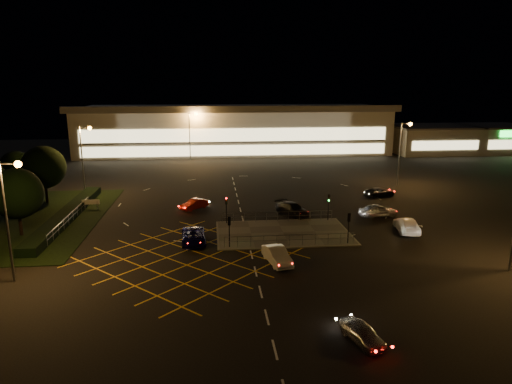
{
  "coord_description": "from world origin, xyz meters",
  "views": [
    {
      "loc": [
        -5.62,
        -48.66,
        15.85
      ],
      "look_at": [
        0.16,
        9.28,
        2.0
      ],
      "focal_mm": 32.0,
      "sensor_mm": 36.0,
      "label": 1
    }
  ],
  "objects": [
    {
      "name": "car_far_dkgrey",
      "position": [
        4.3,
        5.0,
        0.75
      ],
      "size": [
        4.44,
        5.52,
        1.5
      ],
      "primitive_type": "imported",
      "rotation": [
        0.0,
        0.0,
        0.53
      ],
      "color": "black",
      "rests_on": "ground"
    },
    {
      "name": "car_circ_red",
      "position": [
        -7.93,
        8.93,
        0.65
      ],
      "size": [
        3.8,
        3.72,
        1.3
      ],
      "primitive_type": "imported",
      "rotation": [
        0.0,
        0.0,
        5.48
      ],
      "color": "maroon",
      "rests_on": "ground"
    },
    {
      "name": "signal_nw",
      "position": [
        -4.0,
        1.99,
        2.37
      ],
      "size": [
        0.28,
        0.3,
        3.15
      ],
      "color": "black",
      "rests_on": "pedestrian_island"
    },
    {
      "name": "streetlight_far_left",
      "position": [
        -9.56,
        48.0,
        6.56
      ],
      "size": [
        1.78,
        0.56,
        10.03
      ],
      "color": "slate",
      "rests_on": "ground"
    },
    {
      "name": "streetlight_nw",
      "position": [
        -23.56,
        18.0,
        6.56
      ],
      "size": [
        1.78,
        0.56,
        10.03
      ],
      "color": "slate",
      "rests_on": "ground"
    },
    {
      "name": "signal_ne",
      "position": [
        8.0,
        1.99,
        2.37
      ],
      "size": [
        0.28,
        0.3,
        3.15
      ],
      "color": "black",
      "rests_on": "pedestrian_island"
    },
    {
      "name": "tree_c",
      "position": [
        -28.0,
        14.0,
        4.95
      ],
      "size": [
        5.76,
        5.76,
        7.84
      ],
      "color": "black",
      "rests_on": "ground"
    },
    {
      "name": "ground",
      "position": [
        0.0,
        0.0,
        0.0
      ],
      "size": [
        180.0,
        180.0,
        0.0
      ],
      "primitive_type": "plane",
      "color": "black",
      "rests_on": "ground"
    },
    {
      "name": "tree_d",
      "position": [
        -34.0,
        20.0,
        4.02
      ],
      "size": [
        4.68,
        4.68,
        6.37
      ],
      "color": "black",
      "rests_on": "ground"
    },
    {
      "name": "streetlight_sw",
      "position": [
        -21.56,
        -12.0,
        6.56
      ],
      "size": [
        1.78,
        0.56,
        10.03
      ],
      "color": "slate",
      "rests_on": "ground"
    },
    {
      "name": "retail_unit_a",
      "position": [
        46.0,
        53.97,
        3.21
      ],
      "size": [
        18.8,
        14.8,
        6.35
      ],
      "color": "beige",
      "rests_on": "ground"
    },
    {
      "name": "grass_verge",
      "position": [
        -28.0,
        6.0,
        0.04
      ],
      "size": [
        18.0,
        30.0,
        0.08
      ],
      "primitive_type": "cube",
      "color": "black",
      "rests_on": "ground"
    },
    {
      "name": "signal_se",
      "position": [
        8.0,
        -5.99,
        2.37
      ],
      "size": [
        0.28,
        0.3,
        3.15
      ],
      "rotation": [
        0.0,
        0.0,
        3.14
      ],
      "color": "black",
      "rests_on": "pedestrian_island"
    },
    {
      "name": "supermarket",
      "position": [
        0.0,
        61.95,
        5.31
      ],
      "size": [
        72.0,
        26.5,
        10.5
      ],
      "color": "beige",
      "rests_on": "ground"
    },
    {
      "name": "car_near_silver",
      "position": [
        3.6,
        -23.68,
        0.62
      ],
      "size": [
        2.48,
        3.9,
        1.24
      ],
      "primitive_type": "imported",
      "rotation": [
        0.0,
        0.0,
        0.3
      ],
      "color": "#B1B4B8",
      "rests_on": "ground"
    },
    {
      "name": "retail_unit_b",
      "position": [
        62.0,
        53.96,
        3.22
      ],
      "size": [
        14.8,
        14.8,
        6.35
      ],
      "color": "beige",
      "rests_on": "ground"
    },
    {
      "name": "tree_e",
      "position": [
        -26.0,
        0.0,
        4.64
      ],
      "size": [
        5.4,
        5.4,
        7.35
      ],
      "color": "black",
      "rests_on": "ground"
    },
    {
      "name": "pedestrian_island",
      "position": [
        2.0,
        -2.0,
        0.06
      ],
      "size": [
        14.0,
        9.0,
        0.12
      ],
      "primitive_type": "cube",
      "color": "#4C4944",
      "rests_on": "ground"
    },
    {
      "name": "car_left_blue",
      "position": [
        -7.59,
        -4.15,
        0.71
      ],
      "size": [
        2.67,
        5.27,
        1.43
      ],
      "primitive_type": "imported",
      "rotation": [
        0.0,
        0.0,
        0.06
      ],
      "color": "#0E0C49",
      "rests_on": "ground"
    },
    {
      "name": "car_queue_white",
      "position": [
        0.12,
        -10.33,
        0.74
      ],
      "size": [
        2.46,
        4.71,
        1.48
      ],
      "primitive_type": "imported",
      "rotation": [
        0.0,
        0.0,
        0.21
      ],
      "color": "white",
      "rests_on": "ground"
    },
    {
      "name": "streetlight_far_right",
      "position": [
        30.44,
        50.0,
        6.56
      ],
      "size": [
        1.78,
        0.56,
        10.03
      ],
      "color": "slate",
      "rests_on": "ground"
    },
    {
      "name": "signal_sw",
      "position": [
        -4.0,
        -5.99,
        2.37
      ],
      "size": [
        0.28,
        0.3,
        3.15
      ],
      "rotation": [
        0.0,
        0.0,
        3.14
      ],
      "color": "black",
      "rests_on": "pedestrian_island"
    },
    {
      "name": "streetlight_ne",
      "position": [
        24.44,
        20.0,
        6.56
      ],
      "size": [
        1.78,
        0.56,
        10.03
      ],
      "color": "slate",
      "rests_on": "ground"
    },
    {
      "name": "car_right_silver",
      "position": [
        14.53,
        3.19,
        0.79
      ],
      "size": [
        4.8,
        2.41,
        1.57
      ],
      "primitive_type": "imported",
      "rotation": [
        0.0,
        0.0,
        1.69
      ],
      "color": "#AFB3B7",
      "rests_on": "ground"
    },
    {
      "name": "car_approach_white",
      "position": [
        15.64,
        -2.7,
        0.77
      ],
      "size": [
        3.1,
        5.64,
        1.55
      ],
      "primitive_type": "imported",
      "rotation": [
        0.0,
        0.0,
        2.96
      ],
      "color": "white",
      "rests_on": "ground"
    },
    {
      "name": "hedge",
      "position": [
        -23.0,
        6.0,
        0.5
      ],
      "size": [
        2.0,
        26.0,
        1.0
      ],
      "primitive_type": "cube",
      "color": "black",
      "rests_on": "ground"
    },
    {
      "name": "car_east_grey",
      "position": [
        18.52,
        13.28,
        0.62
      ],
      "size": [
        4.8,
        3.06,
        1.23
      ],
      "primitive_type": "imported",
      "rotation": [
        0.0,
        0.0,
        1.82
      ],
      "color": "black",
      "rests_on": "ground"
    }
  ]
}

